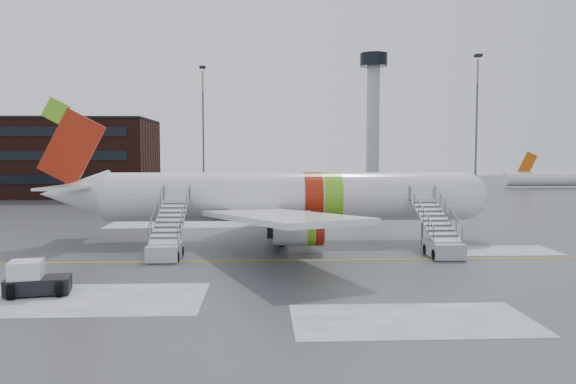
{
  "coord_description": "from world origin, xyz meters",
  "views": [
    {
      "loc": [
        3.77,
        -36.57,
        6.96
      ],
      "look_at": [
        5.74,
        5.17,
        4.0
      ],
      "focal_mm": 35.0,
      "sensor_mm": 36.0,
      "label": 1
    }
  ],
  "objects": [
    {
      "name": "ground",
      "position": [
        0.0,
        0.0,
        0.0
      ],
      "size": [
        260.0,
        260.0,
        0.0
      ],
      "primitive_type": "plane",
      "color": "#494C4F",
      "rests_on": "ground"
    },
    {
      "name": "airliner",
      "position": [
        4.79,
        7.17,
        3.42
      ],
      "size": [
        35.03,
        32.97,
        11.18
      ],
      "color": "white",
      "rests_on": "ground"
    },
    {
      "name": "airstair_fwd",
      "position": [
        15.87,
        0.64,
        1.06
      ],
      "size": [
        2.05,
        7.7,
        3.48
      ],
      "color": "#AEB0B5",
      "rests_on": "ground"
    },
    {
      "name": "airstair_aft",
      "position": [
        -2.52,
        0.64,
        1.06
      ],
      "size": [
        2.05,
        7.7,
        3.48
      ],
      "color": "silver",
      "rests_on": "ground"
    },
    {
      "name": "pushback_tug",
      "position": [
        -7.37,
        -9.03,
        0.75
      ],
      "size": [
        3.24,
        2.69,
        1.7
      ],
      "color": "black",
      "rests_on": "ground"
    },
    {
      "name": "control_tower",
      "position": [
        30.0,
        95.0,
        18.75
      ],
      "size": [
        6.4,
        6.4,
        30.0
      ],
      "color": "#B2B5BA",
      "rests_on": "ground"
    },
    {
      "name": "light_mast_far_ne",
      "position": [
        42.0,
        62.0,
        13.84
      ],
      "size": [
        1.2,
        1.2,
        24.25
      ],
      "color": "#595B60",
      "rests_on": "ground"
    },
    {
      "name": "light_mast_far_n",
      "position": [
        -8.0,
        78.0,
        13.84
      ],
      "size": [
        1.2,
        1.2,
        24.25
      ],
      "color": "#595B60",
      "rests_on": "ground"
    }
  ]
}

